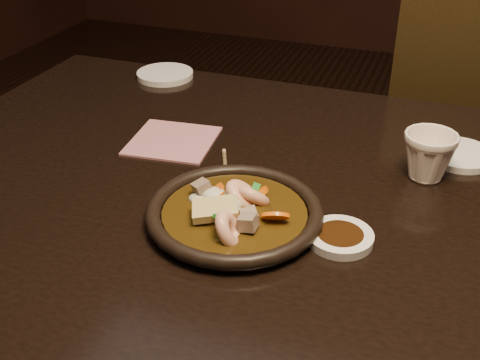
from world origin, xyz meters
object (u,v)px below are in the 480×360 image
(tea_cup, at_px, (429,155))
(plate, at_px, (235,214))
(chair, at_px, (473,154))
(table, at_px, (370,257))

(tea_cup, bearing_deg, plate, -137.89)
(tea_cup, bearing_deg, chair, 80.06)
(chair, xyz_separation_m, tea_cup, (-0.10, -0.57, 0.27))
(chair, height_order, tea_cup, chair)
(plate, xyz_separation_m, tea_cup, (0.24, 0.22, 0.03))
(plate, height_order, tea_cup, tea_cup)
(chair, bearing_deg, tea_cup, 77.64)
(table, xyz_separation_m, chair, (0.16, 0.70, -0.15))
(plate, bearing_deg, table, 24.77)
(chair, bearing_deg, plate, 64.13)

